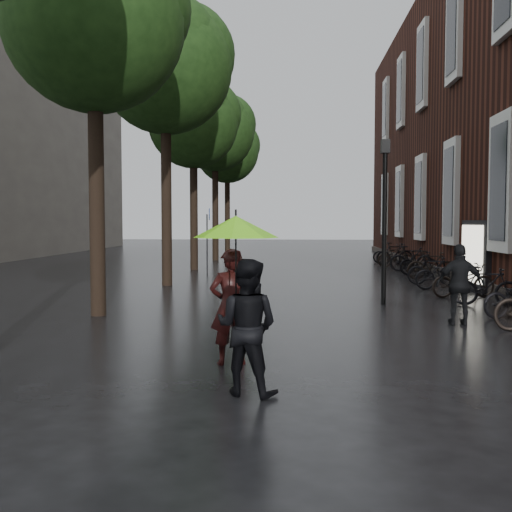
# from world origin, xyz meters

# --- Properties ---
(ground) EXTENTS (120.00, 120.00, 0.00)m
(ground) POSITION_xyz_m (0.00, 0.00, 0.00)
(ground) COLOR black
(street_trees) EXTENTS (4.33, 34.03, 8.91)m
(street_trees) POSITION_xyz_m (-3.99, 15.91, 6.34)
(street_trees) COLOR black
(street_trees) RESTS_ON ground
(person_burgundy) EXTENTS (0.68, 0.55, 1.63)m
(person_burgundy) POSITION_xyz_m (-0.83, 2.85, 0.81)
(person_burgundy) COLOR black
(person_burgundy) RESTS_ON ground
(person_black) EXTENTS (0.91, 0.80, 1.58)m
(person_black) POSITION_xyz_m (-0.49, 1.42, 0.79)
(person_black) COLOR black
(person_black) RESTS_ON ground
(lime_umbrella) EXTENTS (1.09, 1.09, 1.61)m
(lime_umbrella) POSITION_xyz_m (-0.69, 2.17, 1.94)
(lime_umbrella) COLOR black
(lime_umbrella) RESTS_ON ground
(pedestrian_walking) EXTENTS (0.93, 0.42, 1.57)m
(pedestrian_walking) POSITION_xyz_m (3.26, 6.31, 0.78)
(pedestrian_walking) COLOR black
(pedestrian_walking) RESTS_ON ground
(parked_bicycles) EXTENTS (2.03, 18.69, 1.05)m
(parked_bicycles) POSITION_xyz_m (4.60, 14.81, 0.47)
(parked_bicycles) COLOR black
(parked_bicycles) RESTS_ON ground
(ad_lightbox) EXTENTS (0.31, 1.35, 2.03)m
(ad_lightbox) POSITION_xyz_m (5.30, 12.04, 1.02)
(ad_lightbox) COLOR black
(ad_lightbox) RESTS_ON ground
(lamp_post) EXTENTS (0.20, 0.20, 3.95)m
(lamp_post) POSITION_xyz_m (2.22, 9.12, 2.40)
(lamp_post) COLOR black
(lamp_post) RESTS_ON ground
(cycle_sign) EXTENTS (0.13, 0.45, 2.50)m
(cycle_sign) POSITION_xyz_m (-3.23, 17.39, 1.65)
(cycle_sign) COLOR #262628
(cycle_sign) RESTS_ON ground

